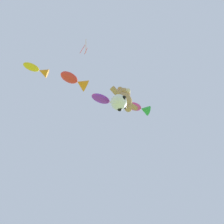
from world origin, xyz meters
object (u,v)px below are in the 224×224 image
Objects in this scene: fish_kite_violet at (108,101)px; fish_kite_crimson at (75,81)px; teddy_bear_kite at (124,99)px; soccer_ball_kite at (119,102)px; fish_kite_goldfin at (37,69)px; diamond_kite at (86,47)px; fish_kite_magenta at (140,108)px.

fish_kite_violet is 1.08× the size of fish_kite_crimson.
teddy_bear_kite is 3.36m from fish_kite_crimson.
teddy_bear_kite is at bearing -27.15° from fish_kite_crimson.
soccer_ball_kite is 0.51× the size of fish_kite_crimson.
diamond_kite is at bearing -58.90° from fish_kite_goldfin.
fish_kite_violet is (-0.48, 1.05, 0.52)m from teddy_bear_kite.
soccer_ball_kite is at bearing -37.91° from fish_kite_crimson.
fish_kite_magenta is at bearing -0.63° from diamond_kite.
fish_kite_goldfin is at bearing 149.54° from soccer_ball_kite.
fish_kite_goldfin is (-5.11, 2.38, 0.51)m from teddy_bear_kite.
fish_kite_crimson reaches higher than soccer_ball_kite.
diamond_kite is (-3.16, -1.13, 2.47)m from fish_kite_violet.
diamond_kite reaches higher than fish_kite_crimson.
fish_kite_magenta reaches higher than soccer_ball_kite.
fish_kite_crimson reaches higher than teddy_bear_kite.
soccer_ball_kite is 0.61× the size of fish_kite_goldfin.
fish_kite_violet is 1.28× the size of fish_kite_goldfin.
fish_kite_crimson is at bearing 64.60° from diamond_kite.
fish_kite_violet reaches higher than fish_kite_goldfin.
teddy_bear_kite reaches higher than soccer_ball_kite.
fish_kite_goldfin is (-4.38, 2.57, 2.32)m from soccer_ball_kite.
teddy_bear_kite is at bearing 15.15° from soccer_ball_kite.
fish_kite_crimson is (-2.90, 1.49, 0.83)m from teddy_bear_kite.
fish_kite_goldfin is (-6.41, 2.50, 0.31)m from fish_kite_magenta.
fish_kite_crimson is (-2.42, 0.43, 0.30)m from fish_kite_violet.
diamond_kite is (-4.93, 0.05, 2.80)m from fish_kite_magenta.
teddy_bear_kite is at bearing -24.92° from fish_kite_goldfin.
fish_kite_crimson is at bearing 142.09° from soccer_ball_kite.
diamond_kite is at bearing -178.87° from teddy_bear_kite.
fish_kite_goldfin is at bearing 158.11° from fish_kite_crimson.
fish_kite_magenta is 0.85× the size of fish_kite_crimson.
diamond_kite is at bearing -115.40° from fish_kite_crimson.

